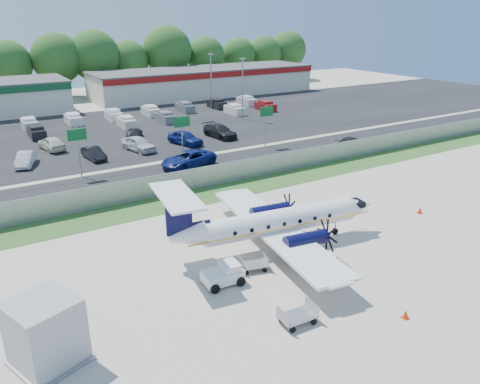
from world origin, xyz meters
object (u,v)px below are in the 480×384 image
aircraft (276,222)px  baggage_cart_near (298,315)px  baggage_cart_far (253,264)px  service_container (46,335)px  pushback_tug (224,274)px

aircraft → baggage_cart_near: size_ratio=8.20×
baggage_cart_far → service_container: 12.75m
pushback_tug → baggage_cart_near: size_ratio=1.24×
baggage_cart_near → service_container: bearing=162.5°
aircraft → pushback_tug: bearing=-157.2°
pushback_tug → service_container: 10.40m
pushback_tug → aircraft: bearing=22.8°
aircraft → baggage_cart_far: bearing=-148.2°
baggage_cart_near → baggage_cart_far: bearing=80.1°
aircraft → service_container: aircraft is taller
aircraft → baggage_cart_far: (-2.99, -1.85, -1.47)m
pushback_tug → service_container: (-10.22, -1.74, 0.91)m
baggage_cart_near → pushback_tug: bearing=103.7°
pushback_tug → service_container: service_container is taller
pushback_tug → baggage_cart_near: bearing=-76.3°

